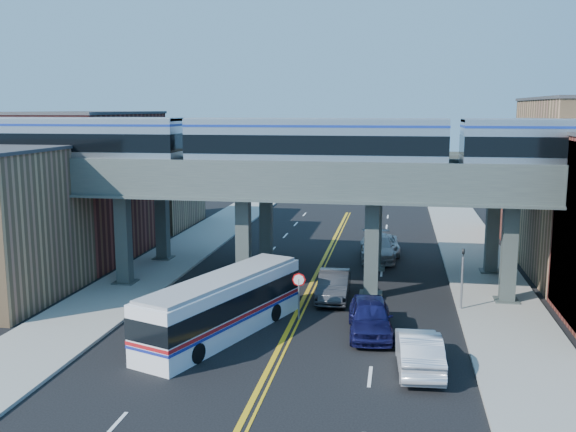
# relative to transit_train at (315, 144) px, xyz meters

# --- Properties ---
(ground) EXTENTS (120.00, 120.00, 0.00)m
(ground) POSITION_rel_transit_train_xyz_m (-0.48, -8.00, -9.31)
(ground) COLOR black
(ground) RESTS_ON ground
(sidewalk_west) EXTENTS (5.00, 70.00, 0.16)m
(sidewalk_west) POSITION_rel_transit_train_xyz_m (-11.98, 2.00, -9.23)
(sidewalk_west) COLOR gray
(sidewalk_west) RESTS_ON ground
(sidewalk_east) EXTENTS (5.00, 70.00, 0.16)m
(sidewalk_east) POSITION_rel_transit_train_xyz_m (11.02, 2.00, -9.23)
(sidewalk_east) COLOR gray
(sidewalk_east) RESTS_ON ground
(building_west_b) EXTENTS (8.00, 14.00, 11.00)m
(building_west_b) POSITION_rel_transit_train_xyz_m (-18.98, 8.00, -3.81)
(building_west_b) COLOR maroon
(building_west_b) RESTS_ON ground
(building_west_c) EXTENTS (8.00, 10.00, 8.00)m
(building_west_c) POSITION_rel_transit_train_xyz_m (-18.98, 21.00, -5.31)
(building_west_c) COLOR #A47E55
(building_west_c) RESTS_ON ground
(building_east_c) EXTENTS (8.00, 10.00, 9.00)m
(building_east_c) POSITION_rel_transit_train_xyz_m (18.02, 21.00, -4.81)
(building_east_c) COLOR maroon
(building_east_c) RESTS_ON ground
(mural_panel) EXTENTS (0.10, 9.50, 9.50)m
(mural_panel) POSITION_rel_transit_train_xyz_m (14.07, -4.00, -4.56)
(mural_panel) COLOR teal
(mural_panel) RESTS_ON ground
(elevated_viaduct_near) EXTENTS (52.00, 3.60, 7.40)m
(elevated_viaduct_near) POSITION_rel_transit_train_xyz_m (-0.48, 0.00, -2.84)
(elevated_viaduct_near) COLOR #414C47
(elevated_viaduct_near) RESTS_ON ground
(elevated_viaduct_far) EXTENTS (52.00, 3.60, 7.40)m
(elevated_viaduct_far) POSITION_rel_transit_train_xyz_m (-0.48, 7.00, -2.84)
(elevated_viaduct_far) COLOR #414C47
(elevated_viaduct_far) RESTS_ON ground
(transit_train) EXTENTS (48.20, 3.02, 3.52)m
(transit_train) POSITION_rel_transit_train_xyz_m (0.00, 0.00, 0.00)
(transit_train) COLOR black
(transit_train) RESTS_ON elevated_viaduct_near
(stop_sign) EXTENTS (0.76, 0.09, 2.63)m
(stop_sign) POSITION_rel_transit_train_xyz_m (-0.18, -5.00, -7.55)
(stop_sign) COLOR slate
(stop_sign) RESTS_ON ground
(traffic_signal) EXTENTS (0.15, 0.18, 4.10)m
(traffic_signal) POSITION_rel_transit_train_xyz_m (8.72, -2.00, -7.01)
(traffic_signal) COLOR slate
(traffic_signal) RESTS_ON ground
(transit_bus) EXTENTS (6.31, 11.50, 2.92)m
(transit_bus) POSITION_rel_transit_train_xyz_m (-3.61, -8.03, -7.81)
(transit_bus) COLOR white
(transit_bus) RESTS_ON ground
(car_lane_a) EXTENTS (2.66, 5.60, 1.85)m
(car_lane_a) POSITION_rel_transit_train_xyz_m (3.78, -6.65, -8.38)
(car_lane_a) COLOR #11113E
(car_lane_a) RESTS_ON ground
(car_lane_b) EXTENTS (1.93, 5.22, 1.71)m
(car_lane_b) POSITION_rel_transit_train_xyz_m (1.32, -0.88, -8.45)
(car_lane_b) COLOR #29292B
(car_lane_b) RESTS_ON ground
(car_lane_c) EXTENTS (2.70, 5.29, 1.43)m
(car_lane_c) POSITION_rel_transit_train_xyz_m (4.02, 12.21, -8.59)
(car_lane_c) COLOR #BEBDBF
(car_lane_c) RESTS_ON ground
(car_lane_d) EXTENTS (3.03, 6.44, 1.82)m
(car_lane_d) POSITION_rel_transit_train_xyz_m (3.56, 10.22, -8.40)
(car_lane_d) COLOR #A5A5AA
(car_lane_d) RESTS_ON ground
(car_parked_curb) EXTENTS (2.16, 5.40, 1.75)m
(car_parked_curb) POSITION_rel_transit_train_xyz_m (6.10, -10.83, -8.43)
(car_parked_curb) COLOR silver
(car_parked_curb) RESTS_ON ground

